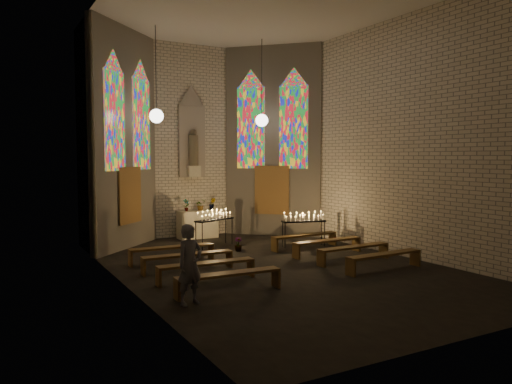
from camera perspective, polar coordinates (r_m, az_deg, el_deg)
floor at (r=13.41m, az=2.27°, el=-8.55°), size 12.00×12.00×0.00m
room at (r=16.08m, az=-3.97°, el=6.85°), size 8.22×12.43×7.00m
altar at (r=18.13m, az=-6.71°, el=-3.67°), size 1.40×0.60×1.00m
flower_vase_left at (r=17.82m, az=-7.98°, el=-1.49°), size 0.23×0.16×0.44m
flower_vase_center at (r=18.04m, az=-6.36°, el=-1.47°), size 0.41×0.37×0.40m
flower_vase_right at (r=18.19m, az=-5.03°, el=-1.34°), size 0.30×0.28×0.45m
aisle_flower_pot at (r=15.55m, az=-2.05°, el=-6.00°), size 0.24×0.24×0.42m
votive_stand_left at (r=16.32m, az=-4.78°, el=-2.88°), size 1.54×0.93×1.12m
votive_stand_right at (r=16.30m, az=5.48°, el=-3.07°), size 1.48×0.70×1.06m
pew_left_0 at (r=14.07m, az=-9.57°, el=-6.47°), size 2.37×0.43×0.45m
pew_right_0 at (r=16.07m, az=5.58°, el=-5.12°), size 2.37×0.43×0.45m
pew_left_1 at (r=12.97m, az=-7.79°, el=-7.35°), size 2.37×0.43×0.45m
pew_right_1 at (r=15.11m, az=8.17°, el=-5.73°), size 2.37×0.43×0.45m
pew_left_2 at (r=11.88m, az=-5.68°, el=-8.38°), size 2.37×0.43×0.45m
pew_right_2 at (r=14.19m, az=11.12°, el=-6.40°), size 2.37×0.43×0.45m
pew_left_3 at (r=10.82m, az=-3.13°, el=-9.61°), size 2.37×0.43×0.45m
pew_right_3 at (r=13.31m, az=14.47°, el=-7.14°), size 2.37×0.43×0.45m
visitor at (r=10.02m, az=-7.57°, el=-8.21°), size 0.67×0.53×1.60m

